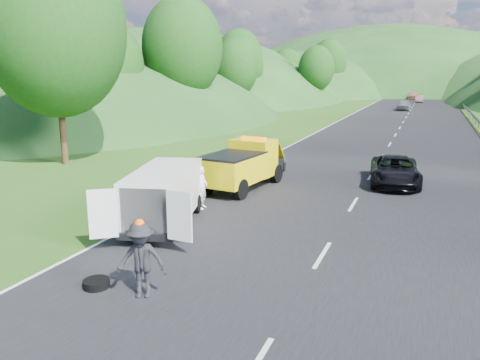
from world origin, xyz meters
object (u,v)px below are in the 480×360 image
at_px(white_van, 165,193).
at_px(woman, 202,209).
at_px(worker, 143,297).
at_px(suitcase, 149,197).
at_px(child, 172,220).
at_px(passing_suv, 394,184).
at_px(spare_tire, 97,288).
at_px(tow_truck, 244,165).

bearing_deg(white_van, woman, 65.04).
bearing_deg(worker, suitcase, 102.15).
height_order(woman, child, woman).
distance_m(worker, passing_suv, 15.49).
relative_size(worker, spare_tire, 2.80).
height_order(worker, spare_tire, worker).
bearing_deg(worker, white_van, 95.45).
bearing_deg(spare_tire, passing_suv, 67.22).
height_order(white_van, suitcase, white_van).
xyz_separation_m(suitcase, passing_suv, (9.23, 7.56, -0.30)).
xyz_separation_m(woman, worker, (2.06, -7.40, 0.00)).
distance_m(white_van, passing_suv, 12.03).
distance_m(suitcase, passing_suv, 11.94).
height_order(child, passing_suv, passing_suv).
distance_m(spare_tire, passing_suv, 15.99).
bearing_deg(tow_truck, spare_tire, -80.88).
relative_size(white_van, suitcase, 10.50).
xyz_separation_m(tow_truck, passing_suv, (6.61, 3.45, -1.14)).
distance_m(tow_truck, suitcase, 4.95).
height_order(white_van, passing_suv, white_van).
bearing_deg(child, passing_suv, 75.51).
relative_size(child, worker, 0.55).
bearing_deg(passing_suv, worker, -114.83).
height_order(tow_truck, worker, tow_truck).
relative_size(child, passing_suv, 0.21).
bearing_deg(passing_suv, woman, -139.92).
bearing_deg(suitcase, worker, -58.32).
distance_m(child, worker, 6.13).
height_order(spare_tire, passing_suv, passing_suv).
xyz_separation_m(child, suitcase, (-1.98, 1.54, 0.30)).
xyz_separation_m(white_van, suitcase, (-2.01, 1.99, -0.87)).
bearing_deg(woman, child, 159.34).
height_order(suitcase, passing_suv, passing_suv).
bearing_deg(tow_truck, woman, -86.84).
distance_m(tow_truck, white_van, 6.13).
bearing_deg(spare_tire, worker, 0.79).
xyz_separation_m(child, passing_suv, (7.25, 9.10, 0.00)).
xyz_separation_m(child, spare_tire, (1.06, -5.64, 0.00)).
bearing_deg(suitcase, child, -37.87).
bearing_deg(spare_tire, white_van, 101.18).
bearing_deg(white_van, tow_truck, 68.20).
bearing_deg(woman, passing_suv, -51.84).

